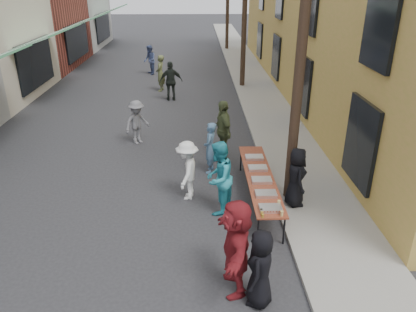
{
  "coord_description": "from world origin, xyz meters",
  "views": [
    {
      "loc": [
        1.89,
        -6.47,
        5.52
      ],
      "look_at": [
        2.14,
        2.97,
        1.3
      ],
      "focal_mm": 35.0,
      "sensor_mm": 36.0,
      "label": 1
    }
  ],
  "objects_px": {
    "catering_tray_sausage": "(271,208)",
    "guest_front_a": "(260,268)",
    "guest_front_c": "(218,178)",
    "serving_table": "(260,177)",
    "utility_pole_near": "(304,25)",
    "server": "(296,177)"
  },
  "relations": [
    {
      "from": "guest_front_c",
      "to": "server",
      "type": "distance_m",
      "value": 1.97
    },
    {
      "from": "guest_front_c",
      "to": "utility_pole_near",
      "type": "bearing_deg",
      "value": 131.66
    },
    {
      "from": "catering_tray_sausage",
      "to": "guest_front_c",
      "type": "bearing_deg",
      "value": 132.89
    },
    {
      "from": "server",
      "to": "guest_front_c",
      "type": "bearing_deg",
      "value": 90.44
    },
    {
      "from": "utility_pole_near",
      "to": "guest_front_a",
      "type": "height_order",
      "value": "utility_pole_near"
    },
    {
      "from": "utility_pole_near",
      "to": "catering_tray_sausage",
      "type": "bearing_deg",
      "value": -114.66
    },
    {
      "from": "guest_front_c",
      "to": "serving_table",
      "type": "bearing_deg",
      "value": 137.36
    },
    {
      "from": "catering_tray_sausage",
      "to": "guest_front_a",
      "type": "xyz_separation_m",
      "value": [
        -0.51,
        -1.97,
        -0.02
      ]
    },
    {
      "from": "utility_pole_near",
      "to": "guest_front_c",
      "type": "bearing_deg",
      "value": -162.86
    },
    {
      "from": "catering_tray_sausage",
      "to": "guest_front_a",
      "type": "bearing_deg",
      "value": -104.48
    },
    {
      "from": "catering_tray_sausage",
      "to": "guest_front_c",
      "type": "distance_m",
      "value": 1.63
    },
    {
      "from": "serving_table",
      "to": "catering_tray_sausage",
      "type": "height_order",
      "value": "catering_tray_sausage"
    },
    {
      "from": "serving_table",
      "to": "utility_pole_near",
      "type": "bearing_deg",
      "value": 8.87
    },
    {
      "from": "serving_table",
      "to": "guest_front_c",
      "type": "relative_size",
      "value": 2.11
    },
    {
      "from": "guest_front_a",
      "to": "server",
      "type": "relative_size",
      "value": 0.99
    },
    {
      "from": "server",
      "to": "utility_pole_near",
      "type": "bearing_deg",
      "value": 2.58
    },
    {
      "from": "serving_table",
      "to": "server",
      "type": "distance_m",
      "value": 0.94
    },
    {
      "from": "serving_table",
      "to": "server",
      "type": "xyz_separation_m",
      "value": [
        0.87,
        -0.32,
        0.16
      ]
    },
    {
      "from": "catering_tray_sausage",
      "to": "guest_front_a",
      "type": "distance_m",
      "value": 2.04
    },
    {
      "from": "utility_pole_near",
      "to": "catering_tray_sausage",
      "type": "xyz_separation_m",
      "value": [
        -0.82,
        -1.78,
        -3.71
      ]
    },
    {
      "from": "guest_front_c",
      "to": "server",
      "type": "height_order",
      "value": "guest_front_c"
    },
    {
      "from": "utility_pole_near",
      "to": "server",
      "type": "bearing_deg",
      "value": -83.57
    }
  ]
}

